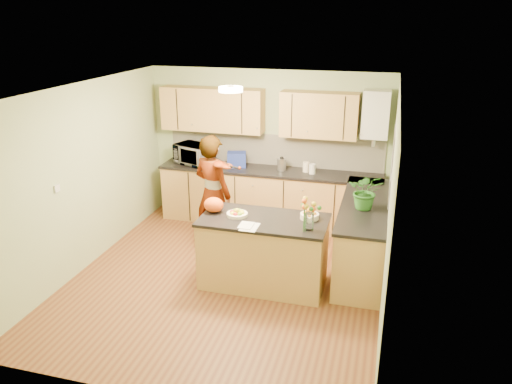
# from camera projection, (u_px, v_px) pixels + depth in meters

# --- Properties ---
(floor) EXTENTS (4.50, 4.50, 0.00)m
(floor) POSITION_uv_depth(u_px,v_px,m) (227.00, 278.00, 6.66)
(floor) COLOR brown
(floor) RESTS_ON ground
(ceiling) EXTENTS (4.00, 4.50, 0.02)m
(ceiling) POSITION_uv_depth(u_px,v_px,m) (223.00, 90.00, 5.80)
(ceiling) COLOR white
(ceiling) RESTS_ON wall_back
(wall_back) EXTENTS (4.00, 0.02, 2.50)m
(wall_back) POSITION_uv_depth(u_px,v_px,m) (268.00, 146.00, 8.27)
(wall_back) COLOR #98AA79
(wall_back) RESTS_ON floor
(wall_front) EXTENTS (4.00, 0.02, 2.50)m
(wall_front) POSITION_uv_depth(u_px,v_px,m) (140.00, 278.00, 4.19)
(wall_front) COLOR #98AA79
(wall_front) RESTS_ON floor
(wall_left) EXTENTS (0.02, 4.50, 2.50)m
(wall_left) POSITION_uv_depth(u_px,v_px,m) (84.00, 177.00, 6.72)
(wall_left) COLOR #98AA79
(wall_left) RESTS_ON floor
(wall_right) EXTENTS (0.02, 4.50, 2.50)m
(wall_right) POSITION_uv_depth(u_px,v_px,m) (390.00, 206.00, 5.73)
(wall_right) COLOR #98AA79
(wall_right) RESTS_ON floor
(back_counter) EXTENTS (3.64, 0.62, 0.94)m
(back_counter) POSITION_uv_depth(u_px,v_px,m) (269.00, 197.00, 8.24)
(back_counter) COLOR #B58A48
(back_counter) RESTS_ON floor
(right_counter) EXTENTS (0.62, 2.24, 0.94)m
(right_counter) POSITION_uv_depth(u_px,v_px,m) (363.00, 235.00, 6.85)
(right_counter) COLOR #B58A48
(right_counter) RESTS_ON floor
(splashback) EXTENTS (3.60, 0.02, 0.52)m
(splashback) POSITION_uv_depth(u_px,v_px,m) (274.00, 150.00, 8.25)
(splashback) COLOR beige
(splashback) RESTS_ON back_counter
(upper_cabinets) EXTENTS (3.20, 0.34, 0.70)m
(upper_cabinets) POSITION_uv_depth(u_px,v_px,m) (255.00, 112.00, 7.95)
(upper_cabinets) COLOR #B58A48
(upper_cabinets) RESTS_ON wall_back
(boiler) EXTENTS (0.40, 0.30, 0.86)m
(boiler) POSITION_uv_depth(u_px,v_px,m) (376.00, 115.00, 7.48)
(boiler) COLOR silver
(boiler) RESTS_ON wall_back
(window_right) EXTENTS (0.01, 1.30, 1.05)m
(window_right) POSITION_uv_depth(u_px,v_px,m) (392.00, 166.00, 6.18)
(window_right) COLOR silver
(window_right) RESTS_ON wall_right
(light_switch) EXTENTS (0.02, 0.09, 0.09)m
(light_switch) POSITION_uv_depth(u_px,v_px,m) (57.00, 188.00, 6.16)
(light_switch) COLOR silver
(light_switch) RESTS_ON wall_left
(ceiling_lamp) EXTENTS (0.30, 0.30, 0.07)m
(ceiling_lamp) POSITION_uv_depth(u_px,v_px,m) (231.00, 89.00, 6.09)
(ceiling_lamp) COLOR #FFEABF
(ceiling_lamp) RESTS_ON ceiling
(peninsula_island) EXTENTS (1.60, 0.82, 0.92)m
(peninsula_island) POSITION_uv_depth(u_px,v_px,m) (264.00, 251.00, 6.39)
(peninsula_island) COLOR #B58A48
(peninsula_island) RESTS_ON floor
(fruit_dish) EXTENTS (0.27, 0.27, 0.09)m
(fruit_dish) POSITION_uv_depth(u_px,v_px,m) (237.00, 213.00, 6.30)
(fruit_dish) COLOR #F9E9C7
(fruit_dish) RESTS_ON peninsula_island
(orange_bowl) EXTENTS (0.23, 0.23, 0.14)m
(orange_bowl) POSITION_uv_depth(u_px,v_px,m) (310.00, 214.00, 6.21)
(orange_bowl) COLOR #F9E9C7
(orange_bowl) RESTS_ON peninsula_island
(flower_vase) EXTENTS (0.25, 0.25, 0.46)m
(flower_vase) POSITION_uv_depth(u_px,v_px,m) (310.00, 206.00, 5.82)
(flower_vase) COLOR silver
(flower_vase) RESTS_ON peninsula_island
(orange_bag) EXTENTS (0.32, 0.30, 0.19)m
(orange_bag) POSITION_uv_depth(u_px,v_px,m) (214.00, 205.00, 6.41)
(orange_bag) COLOR #F15413
(orange_bag) RESTS_ON peninsula_island
(papers) EXTENTS (0.20, 0.27, 0.01)m
(papers) POSITION_uv_depth(u_px,v_px,m) (250.00, 227.00, 5.98)
(papers) COLOR white
(papers) RESTS_ON peninsula_island
(violinist) EXTENTS (0.75, 0.63, 1.74)m
(violinist) POSITION_uv_depth(u_px,v_px,m) (213.00, 193.00, 7.23)
(violinist) COLOR tan
(violinist) RESTS_ON floor
(violin) EXTENTS (0.63, 0.55, 0.16)m
(violin) POSITION_uv_depth(u_px,v_px,m) (220.00, 164.00, 6.80)
(violin) COLOR #511405
(violin) RESTS_ON violinist
(microwave) EXTENTS (0.71, 0.59, 0.33)m
(microwave) POSITION_uv_depth(u_px,v_px,m) (194.00, 154.00, 8.34)
(microwave) COLOR silver
(microwave) RESTS_ON back_counter
(blue_box) EXTENTS (0.35, 0.30, 0.24)m
(blue_box) POSITION_uv_depth(u_px,v_px,m) (237.00, 159.00, 8.20)
(blue_box) COLOR navy
(blue_box) RESTS_ON back_counter
(kettle) EXTENTS (0.14, 0.14, 0.26)m
(kettle) POSITION_uv_depth(u_px,v_px,m) (282.00, 164.00, 8.02)
(kettle) COLOR silver
(kettle) RESTS_ON back_counter
(jar_cream) EXTENTS (0.12, 0.12, 0.16)m
(jar_cream) POSITION_uv_depth(u_px,v_px,m) (306.00, 167.00, 7.95)
(jar_cream) COLOR #F9E9C7
(jar_cream) RESTS_ON back_counter
(jar_white) EXTENTS (0.13, 0.13, 0.16)m
(jar_white) POSITION_uv_depth(u_px,v_px,m) (312.00, 169.00, 7.85)
(jar_white) COLOR silver
(jar_white) RESTS_ON back_counter
(potted_plant) EXTENTS (0.45, 0.39, 0.49)m
(potted_plant) POSITION_uv_depth(u_px,v_px,m) (366.00, 191.00, 6.41)
(potted_plant) COLOR #296822
(potted_plant) RESTS_ON right_counter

